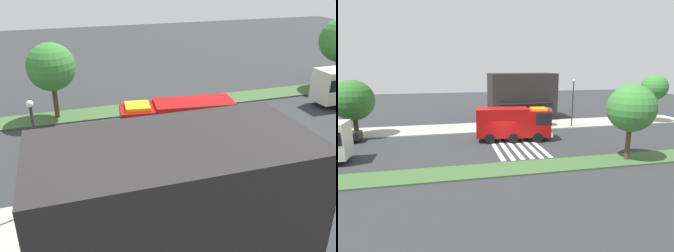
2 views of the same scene
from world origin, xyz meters
The scene contains 11 objects.
ground_plane centered at (0.00, 0.00, 0.00)m, with size 120.00×120.00×0.00m, color #2D3033.
sidewalk centered at (0.00, 8.67, 0.07)m, with size 60.00×5.77×0.14m, color #ADA89E.
median_strip centered at (0.00, -7.28, 0.07)m, with size 60.00×3.00×0.14m, color #3D6033.
crosswalk centered at (1.16, 0.00, 0.01)m, with size 4.95×10.40×0.01m.
fire_truck centered at (1.62, 1.49, 2.11)m, with size 8.71×3.53×3.73m.
bus_stop_shelter centered at (6.53, 7.47, 1.89)m, with size 3.50×1.40×2.46m.
bench_near_shelter centered at (2.53, 7.44, 0.59)m, with size 1.60×0.50×0.90m.
bench_west_of_shelter centered at (-1.18, 7.44, 0.59)m, with size 1.60×0.50×0.90m.
street_lamp centered at (10.92, 6.38, 3.92)m, with size 0.36×0.36×6.44m.
storefront_building centered at (5.83, 14.10, 3.59)m, with size 10.22×5.91×7.19m.
median_tree_west centered at (9.78, -7.28, 4.75)m, with size 4.15×4.15×6.71m.
Camera 1 is at (9.49, 24.87, 12.82)m, focal length 39.01 mm.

